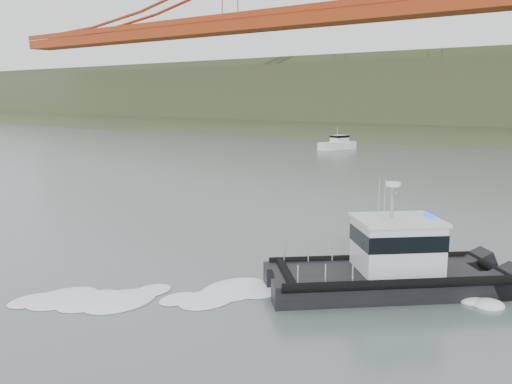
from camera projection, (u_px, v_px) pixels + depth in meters
ground at (180, 269)px, 26.29m from camera, size 400.00×400.00×0.00m
patrol_boat at (389, 263)px, 23.20m from camera, size 9.32×9.19×4.66m
motorboat at (338, 144)px, 86.30m from camera, size 3.68×6.53×3.41m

